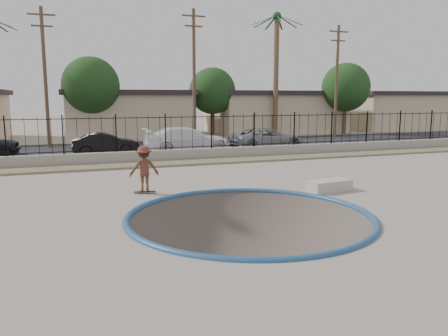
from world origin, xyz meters
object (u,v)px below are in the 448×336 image
skateboard (145,192)px  concrete_ledge (329,186)px  car_b (106,144)px  car_c (188,140)px  skater (144,171)px  car_d (267,138)px

skateboard → concrete_ledge: concrete_ledge is taller
car_b → car_c: car_c is taller
skater → car_d: skater is taller
car_d → car_b: bearing=80.7°
skater → car_b: skater is taller
skateboard → car_c: car_c is taller
concrete_ledge → car_d: (3.23, 12.23, 0.51)m
concrete_ledge → car_b: car_b is taller
skater → car_d: size_ratio=0.33×
skater → car_c: bearing=-114.3°
skateboard → car_d: size_ratio=0.16×
skateboard → concrete_ledge: 6.57m
car_c → skateboard: bearing=158.8°
skater → car_b: size_ratio=0.42×
car_b → car_c: bearing=-97.8°
car_b → skateboard: bearing=-177.6°
skater → car_d: 14.11m
car_b → car_d: 10.00m
skater → car_c: 11.26m
skateboard → car_b: car_b is taller
concrete_ledge → car_c: car_c is taller
car_d → skater: bearing=132.1°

